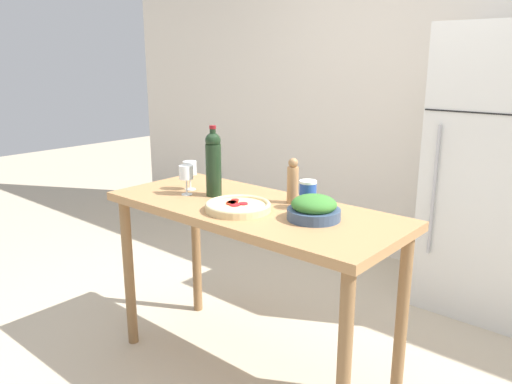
{
  "coord_description": "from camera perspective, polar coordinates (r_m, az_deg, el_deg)",
  "views": [
    {
      "loc": [
        1.5,
        -1.72,
        1.56
      ],
      "look_at": [
        0.0,
        0.03,
        0.94
      ],
      "focal_mm": 35.0,
      "sensor_mm": 36.0,
      "label": 1
    }
  ],
  "objects": [
    {
      "name": "wine_glass_near",
      "position": [
        2.56,
        -7.99,
        2.09
      ],
      "size": [
        0.07,
        0.07,
        0.15
      ],
      "color": "silver",
      "rests_on": "prep_counter"
    },
    {
      "name": "wine_glass_far",
      "position": [
        2.66,
        -7.58,
        2.57
      ],
      "size": [
        0.07,
        0.07,
        0.15
      ],
      "color": "silver",
      "rests_on": "prep_counter"
    },
    {
      "name": "wine_bottle",
      "position": [
        2.52,
        -4.89,
        3.36
      ],
      "size": [
        0.08,
        0.08,
        0.36
      ],
      "color": "black",
      "rests_on": "prep_counter"
    },
    {
      "name": "prep_counter",
      "position": [
        2.41,
        -0.48,
        -4.18
      ],
      "size": [
        1.48,
        0.62,
        0.88
      ],
      "color": "#A87A4C",
      "rests_on": "ground_plane"
    },
    {
      "name": "salt_canister",
      "position": [
        2.32,
        5.93,
        -0.3
      ],
      "size": [
        0.08,
        0.08,
        0.13
      ],
      "color": "#284CA3",
      "rests_on": "prep_counter"
    },
    {
      "name": "refrigerator",
      "position": [
        3.4,
        25.91,
        1.98
      ],
      "size": [
        0.73,
        0.68,
        1.77
      ],
      "color": "silver",
      "rests_on": "ground_plane"
    },
    {
      "name": "ground_plane",
      "position": [
        2.76,
        -0.45,
        -19.44
      ],
      "size": [
        14.0,
        14.0,
        0.0
      ],
      "primitive_type": "plane",
      "color": "#BCAD93"
    },
    {
      "name": "homemade_pizza",
      "position": [
        2.29,
        -2.07,
        -1.65
      ],
      "size": [
        0.3,
        0.3,
        0.04
      ],
      "color": "#DBC189",
      "rests_on": "prep_counter"
    },
    {
      "name": "wall_back",
      "position": [
        3.92,
        18.33,
        10.44
      ],
      "size": [
        6.4,
        0.08,
        2.6
      ],
      "color": "silver",
      "rests_on": "ground_plane"
    },
    {
      "name": "pepper_mill",
      "position": [
        2.4,
        4.22,
        1.2
      ],
      "size": [
        0.06,
        0.06,
        0.22
      ],
      "color": "#AD7F51",
      "rests_on": "prep_counter"
    },
    {
      "name": "salad_bowl",
      "position": [
        2.17,
        6.63,
        -1.9
      ],
      "size": [
        0.23,
        0.23,
        0.11
      ],
      "color": "#384C6B",
      "rests_on": "prep_counter"
    }
  ]
}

